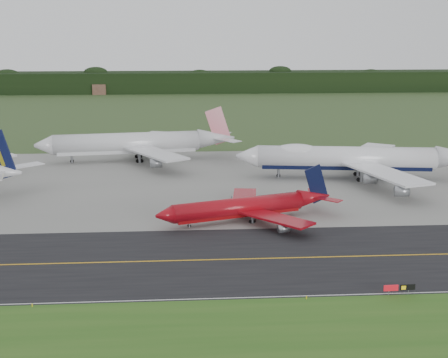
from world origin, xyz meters
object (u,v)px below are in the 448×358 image
jet_star_tail (138,143)px  taxiway_sign (399,288)px  jet_red_737 (248,207)px  jet_ba_747 (355,158)px

jet_star_tail → taxiway_sign: bearing=-65.5°
jet_star_tail → jet_red_737: bearing=-66.5°
jet_red_737 → jet_star_tail: 65.77m
taxiway_sign → jet_ba_747: bearing=79.9°
jet_ba_747 → jet_star_tail: 63.30m
jet_red_737 → jet_star_tail: (-26.23, 60.27, 2.27)m
jet_ba_747 → taxiway_sign: (-12.73, -71.35, -4.30)m
jet_red_737 → taxiway_sign: size_ratio=7.91×
taxiway_sign → jet_red_737: bearing=116.1°
jet_red_737 → jet_star_tail: jet_star_tail is taller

